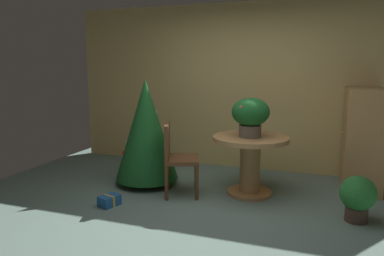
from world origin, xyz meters
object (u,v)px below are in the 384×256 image
(wooden_chair_left_near, at_px, (176,154))
(round_dining_table, at_px, (250,156))
(flower_vase, at_px, (250,114))
(wooden_cabinet, at_px, (363,139))
(potted_plant, at_px, (358,196))
(gift_box_blue, at_px, (109,201))
(holiday_tree, at_px, (146,130))

(wooden_chair_left_near, bearing_deg, round_dining_table, 20.00)
(round_dining_table, relative_size, wooden_chair_left_near, 1.04)
(flower_vase, bearing_deg, wooden_cabinet, 29.36)
(wooden_chair_left_near, bearing_deg, potted_plant, -3.48)
(round_dining_table, relative_size, wooden_cabinet, 0.71)
(wooden_cabinet, xyz_separation_m, potted_plant, (-0.13, -1.18, -0.40))
(potted_plant, bearing_deg, flower_vase, 161.44)
(round_dining_table, relative_size, potted_plant, 1.94)
(wooden_cabinet, bearing_deg, flower_vase, -150.64)
(round_dining_table, distance_m, wooden_cabinet, 1.55)
(wooden_chair_left_near, relative_size, gift_box_blue, 3.35)
(round_dining_table, bearing_deg, wooden_chair_left_near, -160.00)
(flower_vase, height_order, gift_box_blue, flower_vase)
(holiday_tree, relative_size, wooden_cabinet, 1.08)
(round_dining_table, relative_size, gift_box_blue, 3.49)
(round_dining_table, xyz_separation_m, gift_box_blue, (-1.48, -0.95, -0.44))
(gift_box_blue, relative_size, wooden_cabinet, 0.20)
(holiday_tree, height_order, potted_plant, holiday_tree)
(gift_box_blue, bearing_deg, wooden_chair_left_near, 46.68)
(flower_vase, relative_size, holiday_tree, 0.34)
(potted_plant, bearing_deg, gift_box_blue, -169.50)
(round_dining_table, height_order, wooden_chair_left_near, wooden_chair_left_near)
(flower_vase, height_order, wooden_cabinet, wooden_cabinet)
(wooden_chair_left_near, bearing_deg, wooden_cabinet, 25.07)
(round_dining_table, xyz_separation_m, wooden_chair_left_near, (-0.89, -0.32, 0.02))
(gift_box_blue, distance_m, potted_plant, 2.76)
(gift_box_blue, bearing_deg, holiday_tree, 86.65)
(wooden_chair_left_near, xyz_separation_m, gift_box_blue, (-0.59, -0.63, -0.46))
(wooden_chair_left_near, xyz_separation_m, holiday_tree, (-0.54, 0.26, 0.25))
(wooden_chair_left_near, distance_m, gift_box_blue, 0.98)
(holiday_tree, bearing_deg, round_dining_table, 2.61)
(wooden_cabinet, distance_m, potted_plant, 1.25)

